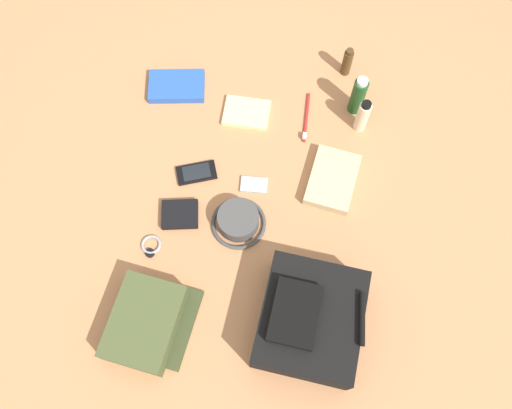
{
  "coord_description": "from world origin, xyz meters",
  "views": [
    {
      "loc": [
        0.6,
        0.05,
        1.57
      ],
      "look_at": [
        0.0,
        0.0,
        0.04
      ],
      "focal_mm": 38.21,
      "sensor_mm": 36.0,
      "label": 1
    }
  ],
  "objects_px": {
    "paperback_novel": "(177,86)",
    "wallet": "(180,214)",
    "media_player": "(254,185)",
    "shampoo_bottle": "(358,96)",
    "folded_towel": "(332,180)",
    "toiletry_pouch": "(146,323)",
    "notepad": "(247,113)",
    "cologne_bottle": "(347,62)",
    "cell_phone": "(197,173)",
    "bucket_hat": "(238,221)",
    "toothbrush": "(306,120)",
    "backpack": "(310,320)",
    "wristwatch": "(151,246)",
    "lotion_bottle": "(363,116)"
  },
  "relations": [
    {
      "from": "backpack",
      "to": "media_player",
      "type": "height_order",
      "value": "backpack"
    },
    {
      "from": "cell_phone",
      "to": "lotion_bottle",
      "type": "bearing_deg",
      "value": 112.36
    },
    {
      "from": "cologne_bottle",
      "to": "media_player",
      "type": "height_order",
      "value": "cologne_bottle"
    },
    {
      "from": "paperback_novel",
      "to": "media_player",
      "type": "xyz_separation_m",
      "value": [
        0.34,
        0.29,
        -0.01
      ]
    },
    {
      "from": "bucket_hat",
      "to": "toothbrush",
      "type": "height_order",
      "value": "bucket_hat"
    },
    {
      "from": "cologne_bottle",
      "to": "cell_phone",
      "type": "bearing_deg",
      "value": -47.47
    },
    {
      "from": "wristwatch",
      "to": "bucket_hat",
      "type": "bearing_deg",
      "value": 110.01
    },
    {
      "from": "shampoo_bottle",
      "to": "media_player",
      "type": "height_order",
      "value": "shampoo_bottle"
    },
    {
      "from": "cell_phone",
      "to": "toiletry_pouch",
      "type": "bearing_deg",
      "value": -9.25
    },
    {
      "from": "shampoo_bottle",
      "to": "media_player",
      "type": "bearing_deg",
      "value": -45.44
    },
    {
      "from": "backpack",
      "to": "wallet",
      "type": "height_order",
      "value": "backpack"
    },
    {
      "from": "media_player",
      "to": "toothbrush",
      "type": "distance_m",
      "value": 0.29
    },
    {
      "from": "shampoo_bottle",
      "to": "notepad",
      "type": "xyz_separation_m",
      "value": [
        0.05,
        -0.36,
        -0.07
      ]
    },
    {
      "from": "backpack",
      "to": "wristwatch",
      "type": "relative_size",
      "value": 4.87
    },
    {
      "from": "notepad",
      "to": "cell_phone",
      "type": "bearing_deg",
      "value": -27.05
    },
    {
      "from": "toothbrush",
      "to": "notepad",
      "type": "height_order",
      "value": "toothbrush"
    },
    {
      "from": "lotion_bottle",
      "to": "paperback_novel",
      "type": "xyz_separation_m",
      "value": [
        -0.1,
        -0.62,
        -0.06
      ]
    },
    {
      "from": "wallet",
      "to": "notepad",
      "type": "height_order",
      "value": "wallet"
    },
    {
      "from": "paperback_novel",
      "to": "folded_towel",
      "type": "relative_size",
      "value": 0.98
    },
    {
      "from": "shampoo_bottle",
      "to": "toiletry_pouch",
      "type": "bearing_deg",
      "value": -36.9
    },
    {
      "from": "cologne_bottle",
      "to": "notepad",
      "type": "relative_size",
      "value": 0.79
    },
    {
      "from": "media_player",
      "to": "toiletry_pouch",
      "type": "bearing_deg",
      "value": -29.87
    },
    {
      "from": "shampoo_bottle",
      "to": "folded_towel",
      "type": "distance_m",
      "value": 0.29
    },
    {
      "from": "media_player",
      "to": "toothbrush",
      "type": "bearing_deg",
      "value": 148.22
    },
    {
      "from": "paperback_novel",
      "to": "wallet",
      "type": "xyz_separation_m",
      "value": [
        0.46,
        0.07,
        -0.0
      ]
    },
    {
      "from": "cologne_bottle",
      "to": "folded_towel",
      "type": "xyz_separation_m",
      "value": [
        0.42,
        -0.03,
        -0.04
      ]
    },
    {
      "from": "shampoo_bottle",
      "to": "folded_towel",
      "type": "xyz_separation_m",
      "value": [
        0.27,
        -0.07,
        -0.06
      ]
    },
    {
      "from": "backpack",
      "to": "cologne_bottle",
      "type": "distance_m",
      "value": 0.87
    },
    {
      "from": "shampoo_bottle",
      "to": "bucket_hat",
      "type": "bearing_deg",
      "value": -38.43
    },
    {
      "from": "paperback_novel",
      "to": "cologne_bottle",
      "type": "bearing_deg",
      "value": 101.24
    },
    {
      "from": "toiletry_pouch",
      "to": "lotion_bottle",
      "type": "height_order",
      "value": "lotion_bottle"
    },
    {
      "from": "cell_phone",
      "to": "media_player",
      "type": "relative_size",
      "value": 1.62
    },
    {
      "from": "notepad",
      "to": "media_player",
      "type": "bearing_deg",
      "value": 14.17
    },
    {
      "from": "wallet",
      "to": "notepad",
      "type": "distance_m",
      "value": 0.41
    },
    {
      "from": "wristwatch",
      "to": "paperback_novel",
      "type": "bearing_deg",
      "value": 179.67
    },
    {
      "from": "paperback_novel",
      "to": "wallet",
      "type": "bearing_deg",
      "value": 8.85
    },
    {
      "from": "lotion_bottle",
      "to": "paperback_novel",
      "type": "bearing_deg",
      "value": -99.22
    },
    {
      "from": "cologne_bottle",
      "to": "shampoo_bottle",
      "type": "distance_m",
      "value": 0.15
    },
    {
      "from": "cologne_bottle",
      "to": "wristwatch",
      "type": "distance_m",
      "value": 0.88
    },
    {
      "from": "media_player",
      "to": "notepad",
      "type": "height_order",
      "value": "notepad"
    },
    {
      "from": "cologne_bottle",
      "to": "media_player",
      "type": "relative_size",
      "value": 1.4
    },
    {
      "from": "shampoo_bottle",
      "to": "notepad",
      "type": "bearing_deg",
      "value": -82.03
    },
    {
      "from": "backpack",
      "to": "wristwatch",
      "type": "bearing_deg",
      "value": -111.91
    },
    {
      "from": "shampoo_bottle",
      "to": "wristwatch",
      "type": "bearing_deg",
      "value": -48.64
    },
    {
      "from": "toiletry_pouch",
      "to": "shampoo_bottle",
      "type": "relative_size",
      "value": 1.7
    },
    {
      "from": "wallet",
      "to": "paperback_novel",
      "type": "bearing_deg",
      "value": -177.88
    },
    {
      "from": "cologne_bottle",
      "to": "wallet",
      "type": "height_order",
      "value": "cologne_bottle"
    },
    {
      "from": "lotion_bottle",
      "to": "paperback_novel",
      "type": "distance_m",
      "value": 0.63
    },
    {
      "from": "cologne_bottle",
      "to": "paperback_novel",
      "type": "bearing_deg",
      "value": -78.76
    },
    {
      "from": "notepad",
      "to": "folded_towel",
      "type": "xyz_separation_m",
      "value": [
        0.23,
        0.29,
        0.01
      ]
    }
  ]
}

